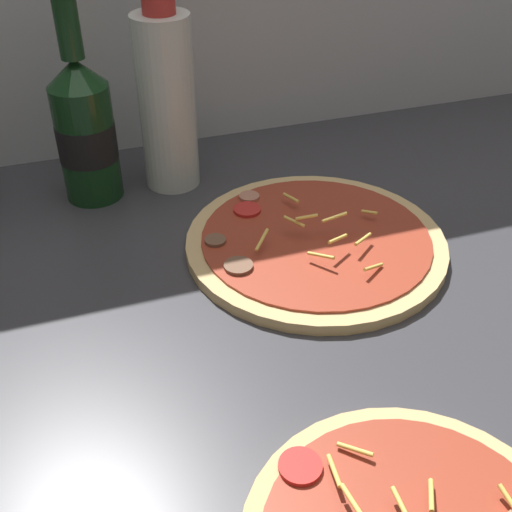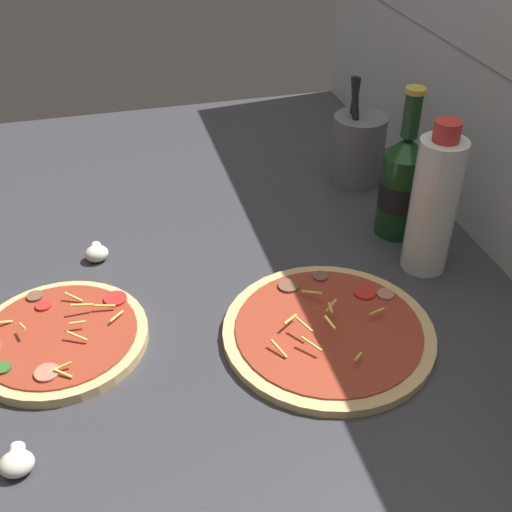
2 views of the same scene
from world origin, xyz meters
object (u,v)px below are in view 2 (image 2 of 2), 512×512
object	(u,v)px
oil_bottle	(433,204)
pizza_near	(60,338)
beer_bottle	(402,184)
utensil_crock	(358,148)
mushroom_left	(17,462)
pizza_far	(328,331)
mushroom_right	(97,253)

from	to	relation	value
oil_bottle	pizza_near	bearing A→B (deg)	-86.03
beer_bottle	utensil_crock	distance (cm)	18.88
beer_bottle	mushroom_left	world-z (taller)	beer_bottle
mushroom_left	utensil_crock	bearing A→B (deg)	130.93
mushroom_left	utensil_crock	distance (cm)	80.28
pizza_far	utensil_crock	bearing A→B (deg)	153.64
utensil_crock	oil_bottle	bearing A→B (deg)	-0.14
pizza_near	oil_bottle	distance (cm)	56.74
pizza_near	utensil_crock	bearing A→B (deg)	120.44
pizza_near	beer_bottle	size ratio (longest dim) A/B	0.93
beer_bottle	oil_bottle	bearing A→B (deg)	0.44
beer_bottle	mushroom_left	xyz separation A→B (cm)	(33.75, -60.37, -7.82)
pizza_far	mushroom_left	distance (cm)	42.12
mushroom_right	mushroom_left	bearing A→B (deg)	-15.64
pizza_far	mushroom_left	xyz separation A→B (cm)	(11.89, -40.40, 0.58)
utensil_crock	beer_bottle	bearing A→B (deg)	-0.45
pizza_near	pizza_far	size ratio (longest dim) A/B	0.81
utensil_crock	pizza_far	bearing A→B (deg)	-26.36
mushroom_left	mushroom_right	world-z (taller)	same
beer_bottle	mushroom_right	xyz separation A→B (cm)	(-4.42, -49.68, -7.86)
pizza_far	beer_bottle	world-z (taller)	beer_bottle
oil_bottle	utensil_crock	bearing A→B (deg)	179.86
mushroom_left	pizza_near	bearing A→B (deg)	166.36
mushroom_right	utensil_crock	xyz separation A→B (cm)	(-14.31, 49.83, 5.48)
pizza_near	utensil_crock	xyz separation A→B (cm)	(-32.74, 55.72, 5.88)
oil_bottle	utensil_crock	xyz separation A→B (cm)	(-28.88, 0.07, -4.46)
pizza_near	beer_bottle	xyz separation A→B (cm)	(-14.01, 55.58, 8.26)
beer_bottle	mushroom_right	distance (cm)	50.49
oil_bottle	pizza_far	bearing A→B (deg)	-59.70
mushroom_right	pizza_near	bearing A→B (deg)	-17.74
oil_bottle	mushroom_right	size ratio (longest dim) A/B	6.27
pizza_far	oil_bottle	xyz separation A→B (cm)	(-11.71, 20.04, 10.47)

